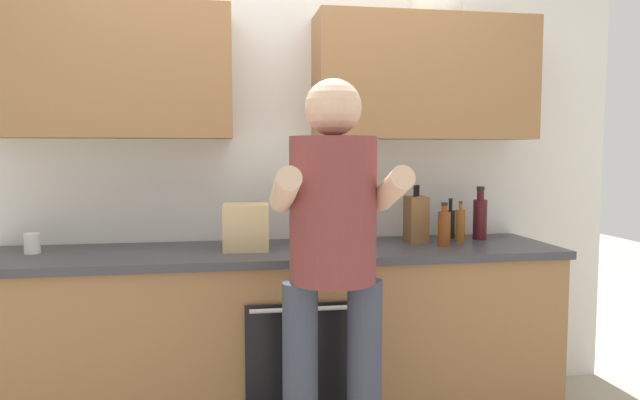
{
  "coord_description": "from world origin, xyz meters",
  "views": [
    {
      "loc": [
        -0.28,
        -2.89,
        1.39
      ],
      "look_at": [
        0.19,
        -0.1,
        1.15
      ],
      "focal_mm": 33.0,
      "sensor_mm": 36.0,
      "label": 1
    }
  ],
  "objects_px": {
    "bottle_vinegar": "(444,228)",
    "grocery_bag_bread": "(246,227)",
    "knife_block": "(416,219)",
    "bottle_soy": "(450,223)",
    "potted_herb": "(338,216)",
    "bottle_syrup": "(460,225)",
    "bottle_wine": "(480,217)",
    "person_standing": "(333,254)",
    "cup_coffee": "(32,243)",
    "bottle_hotsauce": "(303,228)"
  },
  "relations": [
    {
      "from": "cup_coffee",
      "to": "person_standing",
      "type": "bearing_deg",
      "value": -29.02
    },
    {
      "from": "bottle_soy",
      "to": "bottle_wine",
      "type": "bearing_deg",
      "value": -27.35
    },
    {
      "from": "bottle_syrup",
      "to": "bottle_vinegar",
      "type": "bearing_deg",
      "value": -138.13
    },
    {
      "from": "bottle_syrup",
      "to": "bottle_wine",
      "type": "bearing_deg",
      "value": 24.71
    },
    {
      "from": "bottle_wine",
      "to": "bottle_hotsauce",
      "type": "relative_size",
      "value": 1.25
    },
    {
      "from": "bottle_syrup",
      "to": "potted_herb",
      "type": "distance_m",
      "value": 0.67
    },
    {
      "from": "knife_block",
      "to": "cup_coffee",
      "type": "bearing_deg",
      "value": -179.07
    },
    {
      "from": "bottle_vinegar",
      "to": "grocery_bag_bread",
      "type": "relative_size",
      "value": 0.99
    },
    {
      "from": "bottle_syrup",
      "to": "bottle_soy",
      "type": "bearing_deg",
      "value": 90.18
    },
    {
      "from": "bottle_hotsauce",
      "to": "cup_coffee",
      "type": "distance_m",
      "value": 1.3
    },
    {
      "from": "potted_herb",
      "to": "bottle_syrup",
      "type": "bearing_deg",
      "value": -2.94
    },
    {
      "from": "grocery_bag_bread",
      "to": "person_standing",
      "type": "bearing_deg",
      "value": -64.81
    },
    {
      "from": "bottle_soy",
      "to": "bottle_hotsauce",
      "type": "height_order",
      "value": "bottle_hotsauce"
    },
    {
      "from": "bottle_syrup",
      "to": "knife_block",
      "type": "bearing_deg",
      "value": 173.15
    },
    {
      "from": "potted_herb",
      "to": "bottle_hotsauce",
      "type": "bearing_deg",
      "value": -164.69
    },
    {
      "from": "knife_block",
      "to": "grocery_bag_bread",
      "type": "height_order",
      "value": "knife_block"
    },
    {
      "from": "person_standing",
      "to": "cup_coffee",
      "type": "relative_size",
      "value": 17.29
    },
    {
      "from": "bottle_soy",
      "to": "bottle_vinegar",
      "type": "relative_size",
      "value": 0.99
    },
    {
      "from": "bottle_hotsauce",
      "to": "bottle_vinegar",
      "type": "relative_size",
      "value": 1.04
    },
    {
      "from": "bottle_soy",
      "to": "knife_block",
      "type": "distance_m",
      "value": 0.26
    },
    {
      "from": "bottle_soy",
      "to": "grocery_bag_bread",
      "type": "distance_m",
      "value": 1.17
    },
    {
      "from": "bottle_wine",
      "to": "grocery_bag_bread",
      "type": "xyz_separation_m",
      "value": [
        -1.29,
        -0.14,
        -0.01
      ]
    },
    {
      "from": "bottle_wine",
      "to": "bottle_hotsauce",
      "type": "bearing_deg",
      "value": -175.18
    },
    {
      "from": "bottle_soy",
      "to": "cup_coffee",
      "type": "xyz_separation_m",
      "value": [
        -2.15,
        -0.14,
        -0.04
      ]
    },
    {
      "from": "bottle_wine",
      "to": "bottle_vinegar",
      "type": "distance_m",
      "value": 0.34
    },
    {
      "from": "bottle_soy",
      "to": "potted_herb",
      "type": "relative_size",
      "value": 0.84
    },
    {
      "from": "grocery_bag_bread",
      "to": "potted_herb",
      "type": "bearing_deg",
      "value": 12.74
    },
    {
      "from": "bottle_wine",
      "to": "knife_block",
      "type": "distance_m",
      "value": 0.38
    },
    {
      "from": "person_standing",
      "to": "knife_block",
      "type": "relative_size",
      "value": 5.44
    },
    {
      "from": "bottle_hotsauce",
      "to": "grocery_bag_bread",
      "type": "distance_m",
      "value": 0.3
    },
    {
      "from": "bottle_wine",
      "to": "grocery_bag_bread",
      "type": "distance_m",
      "value": 1.29
    },
    {
      "from": "cup_coffee",
      "to": "potted_herb",
      "type": "xyz_separation_m",
      "value": [
        1.49,
        0.04,
        0.1
      ]
    },
    {
      "from": "bottle_hotsauce",
      "to": "bottle_vinegar",
      "type": "distance_m",
      "value": 0.72
    },
    {
      "from": "person_standing",
      "to": "potted_herb",
      "type": "height_order",
      "value": "person_standing"
    },
    {
      "from": "potted_herb",
      "to": "knife_block",
      "type": "bearing_deg",
      "value": -0.73
    },
    {
      "from": "person_standing",
      "to": "bottle_syrup",
      "type": "xyz_separation_m",
      "value": [
        0.84,
        0.73,
        0.01
      ]
    },
    {
      "from": "cup_coffee",
      "to": "knife_block",
      "type": "xyz_separation_m",
      "value": [
        1.92,
        0.03,
        0.08
      ]
    },
    {
      "from": "bottle_vinegar",
      "to": "grocery_bag_bread",
      "type": "height_order",
      "value": "grocery_bag_bread"
    },
    {
      "from": "person_standing",
      "to": "cup_coffee",
      "type": "xyz_separation_m",
      "value": [
        -1.32,
        0.73,
        -0.04
      ]
    },
    {
      "from": "bottle_wine",
      "to": "grocery_bag_bread",
      "type": "bearing_deg",
      "value": -173.78
    },
    {
      "from": "bottle_soy",
      "to": "knife_block",
      "type": "height_order",
      "value": "knife_block"
    },
    {
      "from": "person_standing",
      "to": "grocery_bag_bread",
      "type": "height_order",
      "value": "person_standing"
    },
    {
      "from": "person_standing",
      "to": "knife_block",
      "type": "distance_m",
      "value": 0.97
    },
    {
      "from": "bottle_wine",
      "to": "bottle_soy",
      "type": "height_order",
      "value": "bottle_wine"
    },
    {
      "from": "bottle_hotsauce",
      "to": "bottle_vinegar",
      "type": "height_order",
      "value": "bottle_hotsauce"
    },
    {
      "from": "bottle_syrup",
      "to": "cup_coffee",
      "type": "height_order",
      "value": "bottle_syrup"
    },
    {
      "from": "person_standing",
      "to": "grocery_bag_bread",
      "type": "relative_size",
      "value": 7.3
    },
    {
      "from": "bottle_vinegar",
      "to": "knife_block",
      "type": "height_order",
      "value": "knife_block"
    },
    {
      "from": "bottle_hotsauce",
      "to": "bottle_soy",
      "type": "bearing_deg",
      "value": 10.44
    },
    {
      "from": "knife_block",
      "to": "potted_herb",
      "type": "distance_m",
      "value": 0.43
    }
  ]
}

